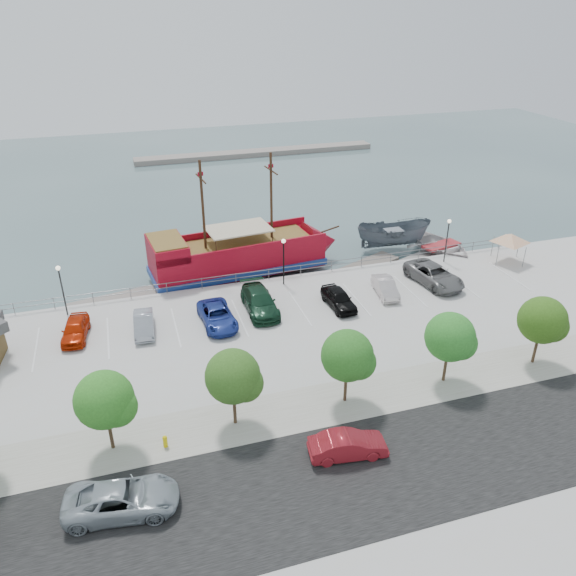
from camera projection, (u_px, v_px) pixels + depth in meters
name	position (u px, v px, depth m)	size (l,w,h in m)	color
ground	(308.00, 331.00, 44.35)	(160.00, 160.00, 0.00)	#40565A
land_slab	(453.00, 549.00, 26.37)	(100.00, 58.00, 1.20)	#B5B5B5
street	(404.00, 465.00, 30.32)	(100.00, 8.00, 0.04)	black
sidewalk	(359.00, 397.00, 35.40)	(100.00, 4.00, 0.05)	gray
seawall_railing	(279.00, 273.00, 50.25)	(50.00, 0.06, 1.00)	slate
far_shore	(257.00, 153.00, 93.40)	(40.00, 3.00, 0.80)	gray
pirate_ship	(251.00, 253.00, 52.88)	(18.93, 6.98, 11.81)	maroon
patrol_boat	(393.00, 237.00, 57.90)	(2.87, 7.63, 2.95)	#525B64
speedboat	(441.00, 249.00, 57.02)	(5.05, 7.08, 1.47)	beige
dock_west	(115.00, 301.00, 48.26)	(7.75, 2.21, 0.44)	gray
dock_mid	(365.00, 267.00, 54.43)	(7.59, 2.17, 0.43)	#6E645B
dock_east	(417.00, 260.00, 55.94)	(6.32, 1.81, 0.36)	gray
canopy_tent	(512.00, 234.00, 52.37)	(5.15, 5.15, 3.24)	slate
street_van	(122.00, 499.00, 27.29)	(2.55, 5.53, 1.54)	#8E9AA1
street_sedan	(348.00, 445.00, 30.64)	(1.51, 4.32, 1.42)	maroon
fire_hydrant	(165.00, 441.00, 31.34)	(0.27, 0.27, 0.79)	yellow
lamp_post_left	(61.00, 282.00, 43.30)	(0.36, 0.36, 4.28)	black
lamp_post_mid	(284.00, 254.00, 48.04)	(0.36, 0.36, 4.28)	black
lamp_post_right	(448.00, 233.00, 52.24)	(0.36, 0.36, 4.28)	black
tree_b	(107.00, 401.00, 29.92)	(3.30, 3.20, 5.00)	#473321
tree_c	(236.00, 378.00, 31.76)	(3.30, 3.20, 5.00)	#473321
tree_d	(350.00, 357.00, 33.60)	(3.30, 3.20, 5.00)	#473321
tree_e	(452.00, 338.00, 35.44)	(3.30, 3.20, 5.00)	#473321
tree_f	(545.00, 322.00, 37.28)	(3.30, 3.20, 5.00)	#473321
parked_car_a	(75.00, 329.00, 41.33)	(1.70, 4.22, 1.44)	#B92304
parked_car_b	(144.00, 324.00, 42.09)	(1.43, 4.09, 1.35)	#9297A3
parked_car_c	(217.00, 316.00, 43.05)	(2.38, 5.15, 1.43)	navy
parked_car_d	(260.00, 302.00, 44.85)	(2.32, 5.71, 1.66)	#123421
parked_car_e	(339.00, 299.00, 45.48)	(1.75, 4.35, 1.48)	black
parked_car_f	(385.00, 287.00, 47.40)	(1.43, 4.10, 1.35)	beige
parked_car_g	(434.00, 275.00, 49.12)	(2.77, 6.00, 1.67)	slate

